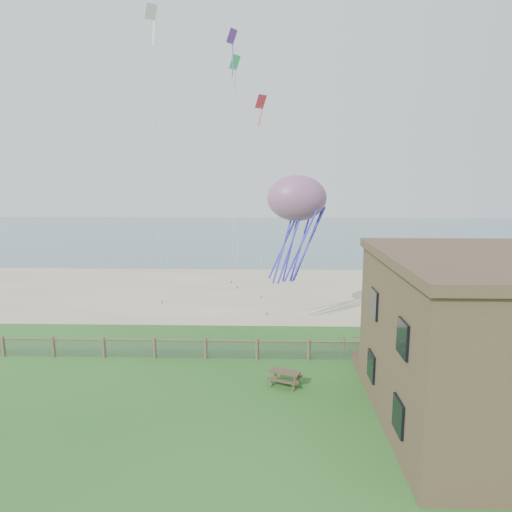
% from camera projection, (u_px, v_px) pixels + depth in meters
% --- Properties ---
extents(ground, '(160.00, 160.00, 0.00)m').
position_uv_depth(ground, '(254.00, 411.00, 20.69)').
color(ground, '#22531C').
rests_on(ground, ground).
extents(sand_beach, '(72.00, 20.00, 0.02)m').
position_uv_depth(sand_beach, '(261.00, 291.00, 42.36)').
color(sand_beach, tan).
rests_on(sand_beach, ground).
extents(ocean, '(160.00, 68.00, 0.02)m').
position_uv_depth(ocean, '(265.00, 233.00, 85.69)').
color(ocean, slate).
rests_on(ocean, ground).
extents(chainlink_fence, '(36.20, 0.20, 1.25)m').
position_uv_depth(chainlink_fence, '(257.00, 350.00, 26.51)').
color(chainlink_fence, brown).
rests_on(chainlink_fence, ground).
extents(motel_deck, '(15.00, 2.00, 0.50)m').
position_uv_depth(motel_deck, '(491.00, 364.00, 25.22)').
color(motel_deck, brown).
rests_on(motel_deck, ground).
extents(picnic_table, '(1.88, 1.67, 0.65)m').
position_uv_depth(picnic_table, '(285.00, 379.00, 23.21)').
color(picnic_table, brown).
rests_on(picnic_table, ground).
extents(octopus_kite, '(4.40, 3.68, 7.75)m').
position_uv_depth(octopus_kite, '(296.00, 228.00, 30.82)').
color(octopus_kite, '#FF5328').
extents(kite_white, '(1.77, 1.80, 2.22)m').
position_uv_depth(kite_white, '(151.00, 21.00, 30.67)').
color(kite_white, white).
extents(kite_purple, '(2.19, 1.92, 2.99)m').
position_uv_depth(kite_purple, '(232.00, 49.00, 35.94)').
color(kite_purple, '#6D2E96').
extents(kite_red, '(1.73, 1.72, 2.03)m').
position_uv_depth(kite_red, '(261.00, 108.00, 33.26)').
color(kite_red, red).
extents(kite_green, '(1.99, 1.91, 2.42)m').
position_uv_depth(kite_green, '(235.00, 70.00, 38.33)').
color(kite_green, '#33C174').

